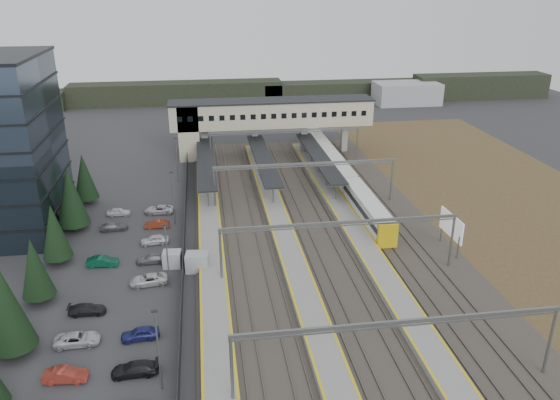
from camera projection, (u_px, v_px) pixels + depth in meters
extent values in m
plane|color=#2B2B2D|center=(235.00, 252.00, 71.56)|extent=(220.00, 220.00, 0.00)
cylinder|color=black|center=(16.00, 348.00, 51.88)|extent=(0.44, 0.44, 1.20)
cone|color=black|center=(7.00, 308.00, 50.19)|extent=(4.26, 4.26, 8.20)
cylinder|color=black|center=(41.00, 297.00, 60.13)|extent=(0.44, 0.44, 1.20)
cone|color=black|center=(35.00, 267.00, 58.71)|extent=(3.54, 3.54, 6.80)
cylinder|color=black|center=(59.00, 259.00, 68.39)|extent=(0.44, 0.44, 1.20)
cone|color=black|center=(54.00, 231.00, 66.92)|extent=(3.64, 3.64, 7.00)
cylinder|color=black|center=(75.00, 226.00, 77.56)|extent=(0.44, 0.44, 1.20)
cone|color=black|center=(70.00, 196.00, 75.81)|extent=(4.42, 4.42, 8.50)
cylinder|color=black|center=(88.00, 200.00, 86.73)|extent=(0.44, 0.44, 1.20)
cone|color=black|center=(84.00, 176.00, 85.23)|extent=(3.74, 3.74, 7.20)
imported|color=maroon|center=(65.00, 375.00, 48.29)|extent=(3.95, 1.64, 1.27)
imported|color=#BCBDC1|center=(77.00, 339.00, 53.16)|extent=(4.42, 2.12, 1.21)
imported|color=black|center=(87.00, 309.00, 58.04)|extent=(3.95, 1.68, 1.14)
imported|color=#0A432D|center=(102.00, 261.00, 67.73)|extent=(3.94, 1.56, 1.27)
imported|color=#56565D|center=(114.00, 227.00, 77.49)|extent=(3.97, 1.88, 1.12)
imported|color=silver|center=(119.00, 212.00, 82.33)|extent=(3.53, 1.54, 1.19)
imported|color=black|center=(135.00, 369.00, 49.10)|extent=(4.24, 1.76, 1.23)
imported|color=navy|center=(140.00, 333.00, 53.95)|extent=(3.88, 1.87, 1.28)
imported|color=silver|center=(148.00, 280.00, 63.68)|extent=(4.57, 2.42, 1.22)
imported|color=slate|center=(152.00, 259.00, 68.56)|extent=(3.96, 1.78, 1.13)
imported|color=silver|center=(155.00, 240.00, 73.40)|extent=(3.88, 1.83, 1.28)
imported|color=maroon|center=(157.00, 224.00, 78.28)|extent=(3.61, 1.43, 1.17)
imported|color=silver|center=(159.00, 209.00, 83.13)|extent=(4.61, 2.41, 1.24)
cylinder|color=slate|center=(158.00, 351.00, 46.05)|extent=(0.16, 0.16, 8.00)
cube|color=black|center=(154.00, 311.00, 44.55)|extent=(0.50, 0.25, 0.15)
cylinder|color=slate|center=(167.00, 257.00, 61.65)|extent=(0.16, 0.16, 8.00)
cube|color=black|center=(165.00, 225.00, 60.15)|extent=(0.50, 0.25, 0.15)
cylinder|color=slate|center=(173.00, 199.00, 78.16)|extent=(0.16, 0.16, 8.00)
cube|color=black|center=(171.00, 172.00, 76.65)|extent=(0.50, 0.25, 0.15)
cylinder|color=slate|center=(177.00, 160.00, 94.67)|extent=(0.16, 0.16, 8.00)
cube|color=black|center=(175.00, 138.00, 93.16)|extent=(0.50, 0.25, 0.15)
cube|color=#26282B|center=(185.00, 232.00, 74.90)|extent=(0.08, 90.00, 2.00)
cube|color=#97999C|center=(197.00, 262.00, 66.54)|extent=(3.01, 2.38, 2.30)
cube|color=#97999C|center=(172.00, 259.00, 67.54)|extent=(2.35, 2.02, 2.02)
cube|color=#36322B|center=(316.00, 229.00, 77.71)|extent=(34.00, 90.00, 0.20)
cube|color=#59544C|center=(227.00, 234.00, 75.94)|extent=(0.08, 90.00, 0.14)
cube|color=#59544C|center=(237.00, 233.00, 76.13)|extent=(0.08, 90.00, 0.14)
cube|color=#59544C|center=(255.00, 232.00, 76.47)|extent=(0.08, 90.00, 0.14)
cube|color=#59544C|center=(266.00, 231.00, 76.67)|extent=(0.08, 90.00, 0.14)
cube|color=#59544C|center=(297.00, 229.00, 77.28)|extent=(0.08, 90.00, 0.14)
cube|color=#59544C|center=(307.00, 229.00, 77.47)|extent=(0.08, 90.00, 0.14)
cube|color=#59544C|center=(325.00, 228.00, 77.81)|extent=(0.08, 90.00, 0.14)
cube|color=#59544C|center=(335.00, 227.00, 78.00)|extent=(0.08, 90.00, 0.14)
cube|color=#59544C|center=(366.00, 225.00, 78.61)|extent=(0.08, 90.00, 0.14)
cube|color=#59544C|center=(375.00, 225.00, 78.81)|extent=(0.08, 90.00, 0.14)
cube|color=#59544C|center=(392.00, 223.00, 79.15)|extent=(0.08, 90.00, 0.14)
cube|color=#59544C|center=(402.00, 223.00, 79.34)|extent=(0.08, 90.00, 0.14)
cube|color=gray|center=(210.00, 234.00, 75.57)|extent=(3.20, 82.00, 0.90)
cube|color=gold|center=(200.00, 231.00, 75.20)|extent=(0.25, 82.00, 0.02)
cube|color=gold|center=(221.00, 230.00, 75.59)|extent=(0.25, 82.00, 0.02)
cube|color=gray|center=(282.00, 229.00, 76.91)|extent=(3.20, 82.00, 0.90)
cube|color=gold|center=(271.00, 227.00, 76.54)|extent=(0.25, 82.00, 0.02)
cube|color=gold|center=(292.00, 226.00, 76.93)|extent=(0.25, 82.00, 0.02)
cube|color=gray|center=(350.00, 225.00, 78.25)|extent=(3.20, 82.00, 0.90)
cube|color=gold|center=(341.00, 223.00, 77.88)|extent=(0.25, 82.00, 0.02)
cube|color=gold|center=(360.00, 221.00, 78.27)|extent=(0.25, 82.00, 0.02)
cube|color=black|center=(206.00, 161.00, 94.42)|extent=(3.00, 30.00, 0.25)
cube|color=slate|center=(206.00, 162.00, 94.47)|extent=(3.10, 30.00, 0.12)
cylinder|color=slate|center=(208.00, 197.00, 83.09)|extent=(0.20, 0.20, 3.10)
cylinder|color=slate|center=(207.00, 182.00, 89.06)|extent=(0.20, 0.20, 3.10)
cylinder|color=slate|center=(206.00, 170.00, 95.02)|extent=(0.20, 0.20, 3.10)
cylinder|color=slate|center=(206.00, 158.00, 100.98)|extent=(0.20, 0.20, 3.10)
cylinder|color=slate|center=(205.00, 148.00, 106.94)|extent=(0.20, 0.20, 3.10)
cube|color=black|center=(263.00, 158.00, 95.75)|extent=(3.00, 30.00, 0.25)
cube|color=slate|center=(263.00, 159.00, 95.81)|extent=(3.10, 30.00, 0.12)
cylinder|color=slate|center=(273.00, 193.00, 84.43)|extent=(0.20, 0.20, 3.10)
cylinder|color=slate|center=(268.00, 179.00, 90.39)|extent=(0.20, 0.20, 3.10)
cylinder|color=slate|center=(263.00, 167.00, 96.35)|extent=(0.20, 0.20, 3.10)
cylinder|color=slate|center=(259.00, 156.00, 102.32)|extent=(0.20, 0.20, 3.10)
cylinder|color=slate|center=(256.00, 146.00, 108.28)|extent=(0.20, 0.20, 3.10)
cube|color=black|center=(319.00, 156.00, 97.09)|extent=(3.00, 30.00, 0.25)
cube|color=slate|center=(319.00, 157.00, 97.15)|extent=(3.10, 30.00, 0.12)
cylinder|color=slate|center=(336.00, 190.00, 85.77)|extent=(0.20, 0.20, 3.10)
cylinder|color=slate|center=(327.00, 176.00, 91.73)|extent=(0.20, 0.20, 3.10)
cylinder|color=slate|center=(319.00, 164.00, 97.69)|extent=(0.20, 0.20, 3.10)
cylinder|color=slate|center=(312.00, 154.00, 103.65)|extent=(0.20, 0.20, 3.10)
cylinder|color=slate|center=(305.00, 144.00, 109.62)|extent=(0.20, 0.20, 3.10)
cube|color=tan|center=(272.00, 113.00, 108.29)|extent=(40.00, 6.00, 5.00)
cube|color=black|center=(272.00, 100.00, 107.33)|extent=(40.40, 6.40, 0.30)
cube|color=tan|center=(189.00, 131.00, 107.21)|extent=(4.00, 6.00, 11.00)
cube|color=black|center=(180.00, 119.00, 103.08)|extent=(1.00, 0.06, 1.00)
cube|color=black|center=(190.00, 119.00, 103.34)|extent=(1.00, 0.06, 1.00)
cube|color=black|center=(201.00, 119.00, 103.61)|extent=(1.00, 0.06, 1.00)
cube|color=black|center=(211.00, 118.00, 103.88)|extent=(1.00, 0.06, 1.00)
cube|color=black|center=(222.00, 118.00, 104.15)|extent=(1.00, 0.06, 1.00)
cube|color=black|center=(232.00, 118.00, 104.41)|extent=(1.00, 0.06, 1.00)
cube|color=black|center=(243.00, 117.00, 104.68)|extent=(1.00, 0.06, 1.00)
cube|color=black|center=(253.00, 117.00, 104.95)|extent=(1.00, 0.06, 1.00)
cube|color=black|center=(263.00, 117.00, 105.22)|extent=(1.00, 0.06, 1.00)
cube|color=black|center=(274.00, 116.00, 105.48)|extent=(1.00, 0.06, 1.00)
cube|color=black|center=(284.00, 116.00, 105.75)|extent=(1.00, 0.06, 1.00)
cube|color=black|center=(294.00, 116.00, 106.02)|extent=(1.00, 0.06, 1.00)
cube|color=black|center=(304.00, 115.00, 106.29)|extent=(1.00, 0.06, 1.00)
cube|color=black|center=(314.00, 115.00, 106.55)|extent=(1.00, 0.06, 1.00)
cube|color=black|center=(324.00, 115.00, 106.82)|extent=(1.00, 0.06, 1.00)
cube|color=black|center=(334.00, 114.00, 107.09)|extent=(1.00, 0.06, 1.00)
cube|color=black|center=(344.00, 114.00, 107.36)|extent=(1.00, 0.06, 1.00)
cube|color=black|center=(354.00, 114.00, 107.62)|extent=(1.00, 0.06, 1.00)
cube|color=black|center=(364.00, 113.00, 107.89)|extent=(1.00, 0.06, 1.00)
cube|color=gray|center=(197.00, 143.00, 108.35)|extent=(1.20, 1.60, 6.00)
cube|color=gray|center=(205.00, 143.00, 108.55)|extent=(1.20, 1.60, 6.00)
cube|color=gray|center=(255.00, 141.00, 109.89)|extent=(1.20, 1.60, 6.00)
cube|color=gray|center=(303.00, 139.00, 111.22)|extent=(1.20, 1.60, 6.00)
cube|color=gray|center=(344.00, 137.00, 112.36)|extent=(1.20, 1.60, 6.00)
cylinder|color=slate|center=(232.00, 373.00, 44.29)|extent=(0.28, 0.28, 7.00)
cylinder|color=slate|center=(550.00, 342.00, 48.04)|extent=(0.28, 0.28, 7.00)
cube|color=slate|center=(401.00, 322.00, 44.85)|extent=(28.40, 0.25, 0.35)
cube|color=slate|center=(400.00, 326.00, 45.00)|extent=(28.40, 0.12, 0.12)
cylinder|color=slate|center=(221.00, 258.00, 62.64)|extent=(0.28, 0.28, 7.00)
cylinder|color=slate|center=(451.00, 242.00, 66.38)|extent=(0.28, 0.28, 7.00)
cube|color=slate|center=(341.00, 223.00, 63.20)|extent=(28.40, 0.25, 0.35)
cube|color=slate|center=(341.00, 226.00, 63.35)|extent=(28.40, 0.12, 0.12)
cylinder|color=slate|center=(214.00, 190.00, 82.81)|extent=(0.28, 0.28, 7.00)
cylinder|color=slate|center=(392.00, 181.00, 86.56)|extent=(0.28, 0.28, 7.00)
cube|color=slate|center=(305.00, 164.00, 83.37)|extent=(28.40, 0.25, 0.35)
cube|color=slate|center=(305.00, 166.00, 83.52)|extent=(28.40, 0.12, 0.12)
cylinder|color=slate|center=(211.00, 152.00, 101.16)|extent=(0.28, 0.28, 7.00)
cylinder|color=slate|center=(357.00, 146.00, 104.90)|extent=(0.28, 0.28, 7.00)
cube|color=slate|center=(285.00, 131.00, 101.72)|extent=(28.40, 0.25, 0.35)
cube|color=slate|center=(285.00, 133.00, 101.87)|extent=(28.40, 0.12, 0.12)
cube|color=silver|center=(367.00, 209.00, 79.85)|extent=(2.63, 18.15, 3.38)
cube|color=black|center=(368.00, 207.00, 79.71)|extent=(2.68, 17.55, 0.84)
cube|color=slate|center=(367.00, 218.00, 80.40)|extent=(2.25, 16.75, 0.47)
cube|color=silver|center=(337.00, 168.00, 97.05)|extent=(2.63, 18.15, 3.38)
cube|color=black|center=(337.00, 166.00, 96.91)|extent=(2.68, 17.55, 0.84)
cube|color=slate|center=(336.00, 176.00, 97.60)|extent=(2.25, 16.75, 0.47)
cube|color=silver|center=(315.00, 140.00, 114.25)|extent=(2.63, 18.15, 3.38)
cube|color=black|center=(315.00, 138.00, 114.11)|extent=(2.68, 17.55, 0.84)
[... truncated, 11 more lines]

